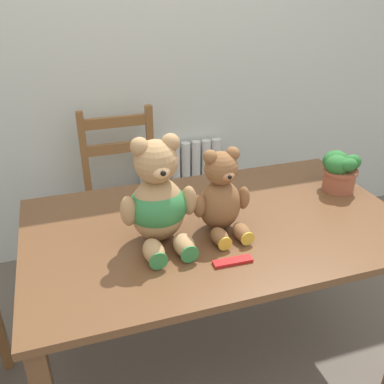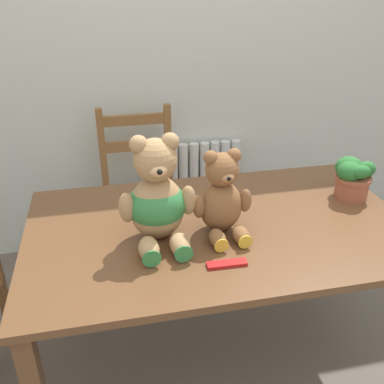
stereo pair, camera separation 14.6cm
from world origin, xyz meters
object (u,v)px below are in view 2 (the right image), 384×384
Objects in this scene: wooden_chair_behind at (140,196)px; chocolate_bar at (227,264)px; teddy_bear_left at (157,200)px; potted_plant at (352,177)px; teddy_bear_right at (222,198)px.

wooden_chair_behind is 1.19m from chocolate_bar.
teddy_bear_left is 2.31× the size of potted_plant.
teddy_bear_right reaches higher than chocolate_bar.
teddy_bear_left is at bearing -3.09° from teddy_bear_right.
wooden_chair_behind is 1.22m from potted_plant.
teddy_bear_left is 0.90m from potted_plant.
teddy_bear_left is at bearing -170.28° from potted_plant.
chocolate_bar is (-0.04, -0.22, -0.14)m from teddy_bear_right.
teddy_bear_right is 0.66m from potted_plant.
potted_plant is 0.78m from chocolate_bar.
wooden_chair_behind is 2.40× the size of teddy_bear_left.
wooden_chair_behind is at bearing 139.12° from potted_plant.
chocolate_bar is (0.20, -0.22, -0.16)m from teddy_bear_left.
wooden_chair_behind is at bearing -78.15° from teddy_bear_right.
wooden_chair_behind reaches higher than chocolate_bar.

